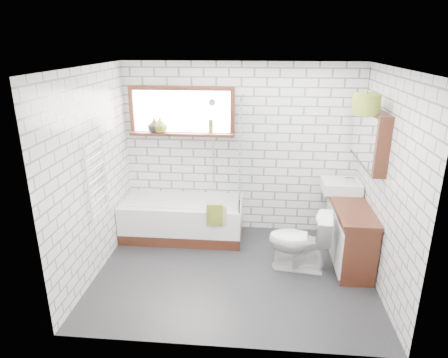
# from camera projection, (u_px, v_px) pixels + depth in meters

# --- Properties ---
(floor) EXTENTS (3.40, 2.60, 0.01)m
(floor) POSITION_uv_depth(u_px,v_px,m) (234.00, 272.00, 5.04)
(floor) COLOR black
(floor) RESTS_ON ground
(ceiling) EXTENTS (3.40, 2.60, 0.01)m
(ceiling) POSITION_uv_depth(u_px,v_px,m) (236.00, 67.00, 4.21)
(ceiling) COLOR white
(ceiling) RESTS_ON ground
(wall_back) EXTENTS (3.40, 0.01, 2.50)m
(wall_back) POSITION_uv_depth(u_px,v_px,m) (241.00, 150.00, 5.85)
(wall_back) COLOR white
(wall_back) RESTS_ON ground
(wall_front) EXTENTS (3.40, 0.01, 2.50)m
(wall_front) POSITION_uv_depth(u_px,v_px,m) (224.00, 229.00, 3.40)
(wall_front) COLOR white
(wall_front) RESTS_ON ground
(wall_left) EXTENTS (0.01, 2.60, 2.50)m
(wall_left) POSITION_uv_depth(u_px,v_px,m) (93.00, 175.00, 4.77)
(wall_left) COLOR white
(wall_left) RESTS_ON ground
(wall_right) EXTENTS (0.01, 2.60, 2.50)m
(wall_right) POSITION_uv_depth(u_px,v_px,m) (386.00, 184.00, 4.48)
(wall_right) COLOR white
(wall_right) RESTS_ON ground
(window) EXTENTS (1.52, 0.16, 0.68)m
(window) POSITION_uv_depth(u_px,v_px,m) (182.00, 112.00, 5.70)
(window) COLOR #36170F
(window) RESTS_ON wall_back
(towel_radiator) EXTENTS (0.06, 0.52, 1.00)m
(towel_radiator) POSITION_uv_depth(u_px,v_px,m) (97.00, 179.00, 4.78)
(towel_radiator) COLOR white
(towel_radiator) RESTS_ON wall_left
(mirror_cabinet) EXTENTS (0.16, 1.20, 0.70)m
(mirror_cabinet) POSITION_uv_depth(u_px,v_px,m) (369.00, 136.00, 4.91)
(mirror_cabinet) COLOR #36170F
(mirror_cabinet) RESTS_ON wall_right
(shower_riser) EXTENTS (0.02, 0.02, 1.30)m
(shower_riser) POSITION_uv_depth(u_px,v_px,m) (213.00, 143.00, 5.81)
(shower_riser) COLOR silver
(shower_riser) RESTS_ON wall_back
(bathtub) EXTENTS (1.74, 0.77, 0.56)m
(bathtub) POSITION_uv_depth(u_px,v_px,m) (183.00, 219.00, 5.88)
(bathtub) COLOR white
(bathtub) RESTS_ON floor
(shower_screen) EXTENTS (0.02, 0.72, 1.50)m
(shower_screen) POSITION_uv_depth(u_px,v_px,m) (241.00, 153.00, 5.46)
(shower_screen) COLOR white
(shower_screen) RESTS_ON bathtub
(towel_green) EXTENTS (0.22, 0.06, 0.30)m
(towel_green) POSITION_uv_depth(u_px,v_px,m) (215.00, 215.00, 5.39)
(towel_green) COLOR olive
(towel_green) RESTS_ON bathtub
(towel_beige) EXTENTS (0.20, 0.05, 0.26)m
(towel_beige) POSITION_uv_depth(u_px,v_px,m) (219.00, 215.00, 5.38)
(towel_beige) COLOR #C4AE88
(towel_beige) RESTS_ON bathtub
(vanity) EXTENTS (0.44, 1.37, 0.78)m
(vanity) POSITION_uv_depth(u_px,v_px,m) (349.00, 232.00, 5.23)
(vanity) COLOR #36170F
(vanity) RESTS_ON floor
(basin) EXTENTS (0.51, 0.45, 0.15)m
(basin) POSITION_uv_depth(u_px,v_px,m) (341.00, 186.00, 5.52)
(basin) COLOR white
(basin) RESTS_ON vanity
(tap) EXTENTS (0.03, 0.03, 0.15)m
(tap) POSITION_uv_depth(u_px,v_px,m) (353.00, 183.00, 5.49)
(tap) COLOR silver
(tap) RESTS_ON vanity
(toilet) EXTENTS (0.54, 0.82, 0.78)m
(toilet) POSITION_uv_depth(u_px,v_px,m) (299.00, 241.00, 5.00)
(toilet) COLOR white
(toilet) RESTS_ON floor
(vase_olive) EXTENTS (0.21, 0.21, 0.22)m
(vase_olive) POSITION_uv_depth(u_px,v_px,m) (160.00, 126.00, 5.77)
(vase_olive) COLOR olive
(vase_olive) RESTS_ON window
(vase_dark) EXTENTS (0.22, 0.22, 0.21)m
(vase_dark) POSITION_uv_depth(u_px,v_px,m) (154.00, 127.00, 5.78)
(vase_dark) COLOR black
(vase_dark) RESTS_ON window
(bottle) EXTENTS (0.08, 0.08, 0.20)m
(bottle) POSITION_uv_depth(u_px,v_px,m) (211.00, 128.00, 5.71)
(bottle) COLOR olive
(bottle) RESTS_ON window
(pendant) EXTENTS (0.31, 0.31, 0.23)m
(pendant) POSITION_uv_depth(u_px,v_px,m) (366.00, 104.00, 4.45)
(pendant) COLOR olive
(pendant) RESTS_ON ceiling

